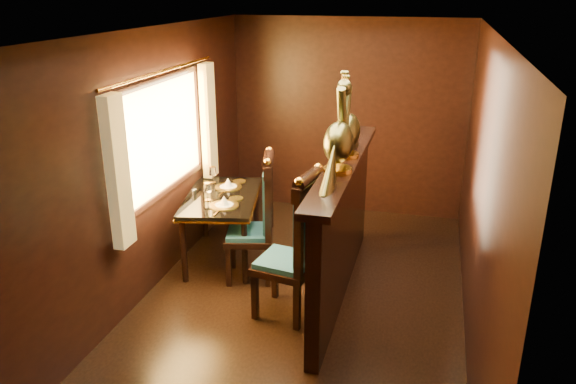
# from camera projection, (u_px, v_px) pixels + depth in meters

# --- Properties ---
(ground) EXTENTS (5.00, 5.00, 0.00)m
(ground) POSITION_uv_depth(u_px,v_px,m) (301.00, 302.00, 5.37)
(ground) COLOR black
(ground) RESTS_ON ground
(room_shell) EXTENTS (3.04, 5.04, 2.52)m
(room_shell) POSITION_uv_depth(u_px,v_px,m) (293.00, 141.00, 4.85)
(room_shell) COLOR black
(room_shell) RESTS_ON ground
(partition) EXTENTS (0.26, 2.70, 1.36)m
(partition) POSITION_uv_depth(u_px,v_px,m) (342.00, 225.00, 5.31)
(partition) COLOR black
(partition) RESTS_ON ground
(dining_table) EXTENTS (1.00, 1.38, 0.94)m
(dining_table) POSITION_uv_depth(u_px,v_px,m) (222.00, 202.00, 6.03)
(dining_table) COLOR black
(dining_table) RESTS_ON ground
(chair_left) EXTENTS (0.59, 0.61, 1.42)m
(chair_left) POSITION_uv_depth(u_px,v_px,m) (299.00, 243.00, 4.90)
(chair_left) COLOR black
(chair_left) RESTS_ON ground
(chair_right) EXTENTS (0.59, 0.61, 1.35)m
(chair_right) POSITION_uv_depth(u_px,v_px,m) (261.00, 214.00, 5.60)
(chair_right) COLOR black
(chair_right) RESTS_ON ground
(peacock_left) EXTENTS (0.26, 0.70, 0.83)m
(peacock_left) POSITION_uv_depth(u_px,v_px,m) (339.00, 124.00, 4.61)
(peacock_left) COLOR #164425
(peacock_left) RESTS_ON partition
(peacock_right) EXTENTS (0.25, 0.66, 0.78)m
(peacock_right) POSITION_uv_depth(u_px,v_px,m) (348.00, 115.00, 5.04)
(peacock_right) COLOR #164425
(peacock_right) RESTS_ON partition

